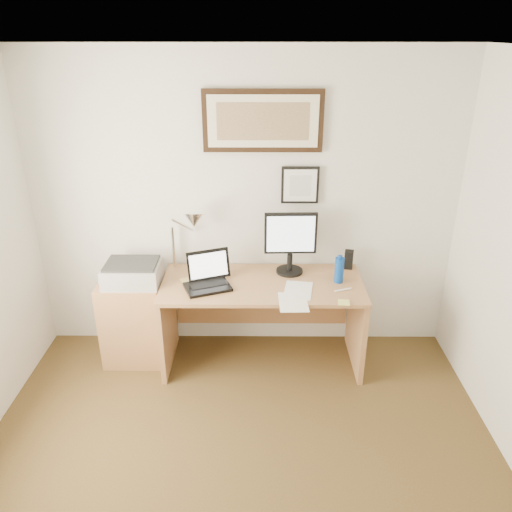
{
  "coord_description": "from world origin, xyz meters",
  "views": [
    {
      "loc": [
        0.12,
        -1.89,
        2.58
      ],
      "look_at": [
        0.1,
        1.43,
        1.07
      ],
      "focal_mm": 35.0,
      "sensor_mm": 36.0,
      "label": 1
    }
  ],
  "objects_px": {
    "water_bottle": "(339,270)",
    "book": "(185,287)",
    "lcd_monitor": "(290,240)",
    "printer": "(133,273)",
    "side_cabinet": "(134,320)",
    "laptop": "(208,279)",
    "desk": "(262,303)"
  },
  "relations": [
    {
      "from": "printer",
      "to": "laptop",
      "type": "bearing_deg",
      "value": -7.88
    },
    {
      "from": "water_bottle",
      "to": "desk",
      "type": "height_order",
      "value": "water_bottle"
    },
    {
      "from": "book",
      "to": "printer",
      "type": "height_order",
      "value": "printer"
    },
    {
      "from": "side_cabinet",
      "to": "water_bottle",
      "type": "distance_m",
      "value": 1.75
    },
    {
      "from": "book",
      "to": "desk",
      "type": "xyz_separation_m",
      "value": [
        0.6,
        0.18,
        -0.25
      ]
    },
    {
      "from": "laptop",
      "to": "printer",
      "type": "distance_m",
      "value": 0.61
    },
    {
      "from": "laptop",
      "to": "printer",
      "type": "xyz_separation_m",
      "value": [
        -0.61,
        0.08,
        0.01
      ]
    },
    {
      "from": "book",
      "to": "printer",
      "type": "bearing_deg",
      "value": 163.95
    },
    {
      "from": "water_bottle",
      "to": "lcd_monitor",
      "type": "distance_m",
      "value": 0.45
    },
    {
      "from": "book",
      "to": "laptop",
      "type": "distance_m",
      "value": 0.19
    },
    {
      "from": "book",
      "to": "side_cabinet",
      "type": "bearing_deg",
      "value": 163.27
    },
    {
      "from": "water_bottle",
      "to": "book",
      "type": "relative_size",
      "value": 0.8
    },
    {
      "from": "side_cabinet",
      "to": "book",
      "type": "xyz_separation_m",
      "value": [
        0.47,
        -0.14,
        0.39
      ]
    },
    {
      "from": "water_bottle",
      "to": "desk",
      "type": "distance_m",
      "value": 0.7
    },
    {
      "from": "lcd_monitor",
      "to": "desk",
      "type": "bearing_deg",
      "value": -156.63
    },
    {
      "from": "side_cabinet",
      "to": "printer",
      "type": "bearing_deg",
      "value": -24.54
    },
    {
      "from": "side_cabinet",
      "to": "lcd_monitor",
      "type": "distance_m",
      "value": 1.47
    },
    {
      "from": "book",
      "to": "lcd_monitor",
      "type": "bearing_deg",
      "value": 18.31
    },
    {
      "from": "water_bottle",
      "to": "side_cabinet",
      "type": "bearing_deg",
      "value": 178.93
    },
    {
      "from": "lcd_monitor",
      "to": "printer",
      "type": "xyz_separation_m",
      "value": [
        -1.26,
        -0.15,
        -0.22
      ]
    },
    {
      "from": "side_cabinet",
      "to": "lcd_monitor",
      "type": "height_order",
      "value": "lcd_monitor"
    },
    {
      "from": "water_bottle",
      "to": "laptop",
      "type": "bearing_deg",
      "value": -176.15
    },
    {
      "from": "desk",
      "to": "printer",
      "type": "relative_size",
      "value": 3.64
    },
    {
      "from": "water_bottle",
      "to": "book",
      "type": "height_order",
      "value": "water_bottle"
    },
    {
      "from": "laptop",
      "to": "desk",
      "type": "bearing_deg",
      "value": 17.72
    },
    {
      "from": "lcd_monitor",
      "to": "book",
      "type": "bearing_deg",
      "value": -161.69
    },
    {
      "from": "book",
      "to": "printer",
      "type": "distance_m",
      "value": 0.45
    },
    {
      "from": "book",
      "to": "laptop",
      "type": "relative_size",
      "value": 0.65
    },
    {
      "from": "side_cabinet",
      "to": "water_bottle",
      "type": "bearing_deg",
      "value": -1.07
    },
    {
      "from": "desk",
      "to": "lcd_monitor",
      "type": "bearing_deg",
      "value": 23.37
    },
    {
      "from": "desk",
      "to": "lcd_monitor",
      "type": "relative_size",
      "value": 3.08
    },
    {
      "from": "desk",
      "to": "lcd_monitor",
      "type": "distance_m",
      "value": 0.58
    }
  ]
}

